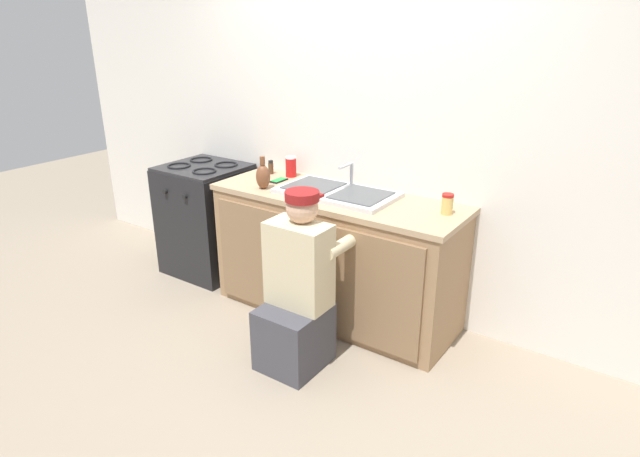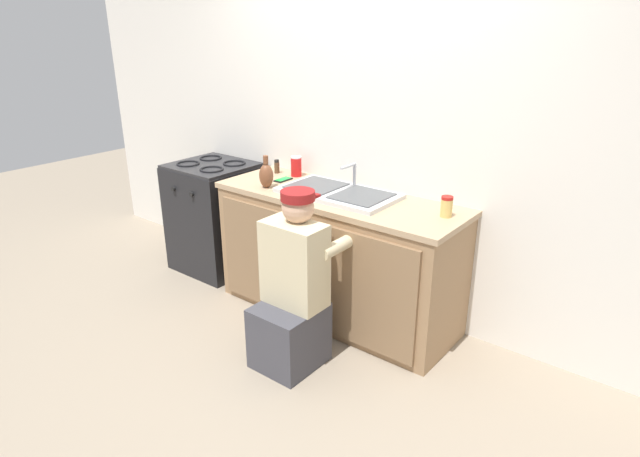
# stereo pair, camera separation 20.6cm
# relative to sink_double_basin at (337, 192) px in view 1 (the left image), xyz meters

# --- Properties ---
(ground_plane) EXTENTS (12.00, 12.00, 0.00)m
(ground_plane) POSITION_rel_sink_double_basin_xyz_m (0.00, -0.30, -0.92)
(ground_plane) COLOR gray
(back_wall) EXTENTS (6.00, 0.10, 2.50)m
(back_wall) POSITION_rel_sink_double_basin_xyz_m (0.00, 0.35, 0.33)
(back_wall) COLOR silver
(back_wall) RESTS_ON ground_plane
(counter_cabinet) EXTENTS (1.75, 0.62, 0.86)m
(counter_cabinet) POSITION_rel_sink_double_basin_xyz_m (0.00, -0.01, -0.49)
(counter_cabinet) COLOR #997551
(counter_cabinet) RESTS_ON ground_plane
(countertop) EXTENTS (1.79, 0.62, 0.04)m
(countertop) POSITION_rel_sink_double_basin_xyz_m (0.00, -0.00, -0.04)
(countertop) COLOR tan
(countertop) RESTS_ON counter_cabinet
(sink_double_basin) EXTENTS (0.80, 0.44, 0.19)m
(sink_double_basin) POSITION_rel_sink_double_basin_xyz_m (0.00, 0.00, 0.00)
(sink_double_basin) COLOR silver
(sink_double_basin) RESTS_ON countertop
(stove_range) EXTENTS (0.64, 0.62, 0.93)m
(stove_range) POSITION_rel_sink_double_basin_xyz_m (-1.28, -0.00, -0.46)
(stove_range) COLOR black
(stove_range) RESTS_ON ground_plane
(plumber_person) EXTENTS (0.42, 0.61, 1.10)m
(plumber_person) POSITION_rel_sink_double_basin_xyz_m (0.14, -0.65, -0.46)
(plumber_person) COLOR #3F3F47
(plumber_person) RESTS_ON ground_plane
(cell_phone) EXTENTS (0.07, 0.14, 0.01)m
(cell_phone) POSITION_rel_sink_double_basin_xyz_m (-0.53, 0.04, -0.01)
(cell_phone) COLOR black
(cell_phone) RESTS_ON countertop
(condiment_jar) EXTENTS (0.07, 0.07, 0.13)m
(condiment_jar) POSITION_rel_sink_double_basin_xyz_m (0.76, 0.06, 0.05)
(condiment_jar) COLOR #DBB760
(condiment_jar) RESTS_ON countertop
(vase_decorative) EXTENTS (0.10, 0.10, 0.23)m
(vase_decorative) POSITION_rel_sink_double_basin_xyz_m (-0.51, -0.17, 0.07)
(vase_decorative) COLOR brown
(vase_decorative) RESTS_ON countertop
(spice_bottle_pepper) EXTENTS (0.04, 0.04, 0.10)m
(spice_bottle_pepper) POSITION_rel_sink_double_basin_xyz_m (-0.71, 0.16, 0.03)
(spice_bottle_pepper) COLOR #513823
(spice_bottle_pepper) RESTS_ON countertop
(soda_cup_red) EXTENTS (0.08, 0.08, 0.15)m
(soda_cup_red) POSITION_rel_sink_double_basin_xyz_m (-0.53, 0.19, 0.06)
(soda_cup_red) COLOR red
(soda_cup_red) RESTS_ON countertop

